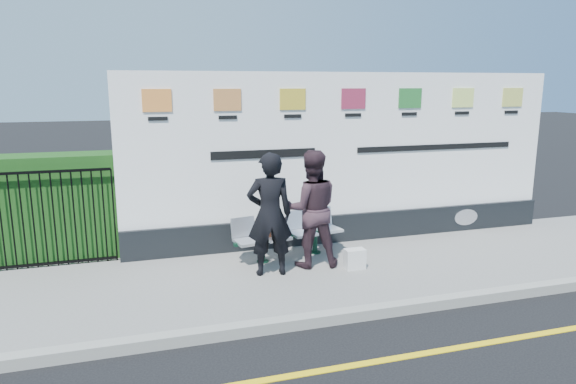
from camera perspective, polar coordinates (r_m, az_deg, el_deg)
The scene contains 12 objects.
ground at distance 6.25m, azimuth 16.89°, elevation -16.51°, with size 80.00×80.00×0.00m, color black.
pavement at distance 8.22m, azimuth 7.20°, elevation -8.55°, with size 14.00×3.00×0.12m, color slate.
kerb at distance 6.97m, azimuth 12.31°, elevation -12.49°, with size 14.00×0.18×0.14m, color gray.
yellow_line at distance 6.25m, azimuth 16.89°, elevation -16.47°, with size 14.00×0.10×0.01m, color yellow.
billboard at distance 9.26m, azimuth 6.88°, elevation 2.52°, with size 8.00×0.30×3.00m.
hedge at distance 9.14m, azimuth -25.15°, elevation -1.55°, with size 2.35×0.70×1.70m, color #194615.
railing at distance 8.72m, azimuth -25.51°, elevation -2.72°, with size 2.05×0.06×1.54m, color black, non-canonical shape.
bench at distance 8.47m, azimuth 0.17°, elevation -5.96°, with size 1.86×0.50×0.40m, color silver, non-canonical shape.
woman_left at distance 7.54m, azimuth -2.05°, elevation -2.50°, with size 0.67×0.44×1.85m, color black.
woman_right at distance 7.91m, azimuth 2.58°, elevation -1.88°, with size 0.89×0.69×1.83m, color #34222A.
handbag_brown at distance 8.27m, azimuth -1.32°, elevation -4.23°, with size 0.26×0.11×0.20m, color black.
carrier_bag_white at distance 8.04m, azimuth 7.42°, elevation -7.38°, with size 0.31×0.19×0.31m, color silver.
Camera 1 is at (-3.18, -4.51, 2.92)m, focal length 32.00 mm.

